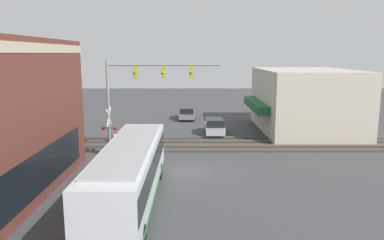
# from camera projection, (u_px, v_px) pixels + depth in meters

# --- Properties ---
(ground_plane) EXTENTS (120.00, 120.00, 0.00)m
(ground_plane) POSITION_uv_depth(u_px,v_px,m) (186.00, 171.00, 25.11)
(ground_plane) COLOR #424244
(shop_building) EXTENTS (13.04, 9.91, 6.19)m
(shop_building) POSITION_uv_depth(u_px,v_px,m) (304.00, 100.00, 37.94)
(shop_building) COLOR beige
(shop_building) RESTS_ON ground
(city_bus) EXTENTS (12.50, 2.59, 3.20)m
(city_bus) POSITION_uv_depth(u_px,v_px,m) (130.00, 172.00, 19.23)
(city_bus) COLOR silver
(city_bus) RESTS_ON ground
(traffic_signal_gantry) EXTENTS (0.42, 8.38, 7.34)m
(traffic_signal_gantry) POSITION_uv_depth(u_px,v_px,m) (141.00, 85.00, 27.77)
(traffic_signal_gantry) COLOR gray
(traffic_signal_gantry) RESTS_ON ground
(crossing_signal) EXTENTS (1.41, 1.18, 3.81)m
(crossing_signal) POSITION_uv_depth(u_px,v_px,m) (109.00, 128.00, 27.83)
(crossing_signal) COLOR gray
(crossing_signal) RESTS_ON ground
(rail_track_near) EXTENTS (2.60, 60.00, 0.15)m
(rail_track_near) POSITION_uv_depth(u_px,v_px,m) (187.00, 148.00, 31.01)
(rail_track_near) COLOR #332D28
(rail_track_near) RESTS_ON ground
(rail_track_far) EXTENTS (2.60, 60.00, 0.15)m
(rail_track_far) POSITION_uv_depth(u_px,v_px,m) (188.00, 139.00, 34.16)
(rail_track_far) COLOR #332D28
(rail_track_far) RESTS_ON ground
(parked_car_silver) EXTENTS (4.33, 1.82, 1.55)m
(parked_car_silver) POSITION_uv_depth(u_px,v_px,m) (214.00, 127.00, 36.41)
(parked_car_silver) COLOR #B7B7BC
(parked_car_silver) RESTS_ON ground
(parked_car_grey) EXTENTS (4.38, 1.82, 1.43)m
(parked_car_grey) POSITION_uv_depth(u_px,v_px,m) (187.00, 114.00, 44.74)
(parked_car_grey) COLOR slate
(parked_car_grey) RESTS_ON ground
(pedestrian_at_crossing) EXTENTS (0.34, 0.34, 1.84)m
(pedestrian_at_crossing) POSITION_uv_depth(u_px,v_px,m) (114.00, 146.00, 28.09)
(pedestrian_at_crossing) COLOR #473828
(pedestrian_at_crossing) RESTS_ON ground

